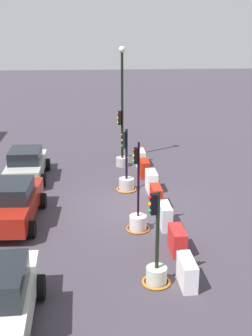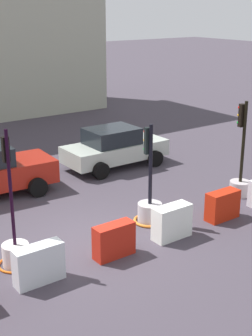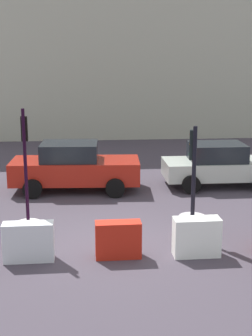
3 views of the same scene
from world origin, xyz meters
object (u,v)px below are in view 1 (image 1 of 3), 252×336
Objects in this scene: traffic_light_1 at (138,218)px; construction_barrier_1 at (177,240)px; traffic_light_0 at (156,268)px; street_lamp_post at (122,91)px; traffic_light_3 at (122,155)px; construction_barrier_5 at (144,168)px; construction_barrier_4 at (151,181)px; car_silver_hatchback at (26,164)px; traffic_light_2 at (126,181)px; car_red_compact at (13,203)px; construction_barrier_2 at (165,216)px; construction_barrier_3 at (156,196)px; construction_barrier_6 at (140,158)px; construction_barrier_0 at (187,272)px.

traffic_light_1 reaches higher than construction_barrier_1.
traffic_light_0 is 0.86× the size of traffic_light_1.
traffic_light_0 is 13.36m from street_lamp_post.
construction_barrier_5 is at bearing -151.71° from traffic_light_3.
construction_barrier_4 is 6.28m from car_silver_hatchback.
car_red_compact is (-3.07, 4.60, 0.37)m from traffic_light_2.
car_silver_hatchback is 0.91× the size of car_red_compact.
construction_barrier_5 is at bearing -49.11° from car_red_compact.
traffic_light_0 is at bearing 179.93° from street_lamp_post.
traffic_light_0 is at bearing -179.40° from traffic_light_3.
construction_barrier_2 is at bearing -135.79° from car_silver_hatchback.
construction_barrier_4 is at bearing -97.37° from traffic_light_2.
car_red_compact is (-1.11, 5.68, 0.38)m from construction_barrier_3.
construction_barrier_6 is (5.68, 0.01, -0.01)m from construction_barrier_3.
construction_barrier_0 is 7.69m from construction_barrier_4.
traffic_light_0 is 2.07m from construction_barrier_1.
construction_barrier_5 is (7.72, 0.13, 0.01)m from construction_barrier_1.
traffic_light_1 is 1.03m from construction_barrier_2.
traffic_light_1 is 1.08× the size of traffic_light_3.
traffic_light_0 is at bearing 151.53° from construction_barrier_1.
construction_barrier_0 is 1.07× the size of construction_barrier_4.
construction_barrier_2 is 0.18× the size of street_lamp_post.
construction_barrier_4 is 0.25× the size of car_red_compact.
construction_barrier_4 is (-3.80, -1.05, -0.15)m from traffic_light_3.
construction_barrier_3 is (3.93, 0.11, 0.01)m from construction_barrier_1.
traffic_light_0 reaches higher than car_silver_hatchback.
car_red_compact reaches higher than construction_barrier_4.
construction_barrier_5 is 0.91× the size of construction_barrier_6.
construction_barrier_0 is at bearing -175.07° from traffic_light_3.
construction_barrier_2 is at bearing 179.40° from construction_barrier_4.
traffic_light_0 is 3.60m from traffic_light_1.
traffic_light_3 is 2.97× the size of construction_barrier_5.
construction_barrier_4 is 3.86m from construction_barrier_6.
traffic_light_0 is 2.76× the size of construction_barrier_5.
traffic_light_3 is 1.01m from construction_barrier_6.
construction_barrier_0 is (-0.14, -0.87, -0.11)m from traffic_light_0.
traffic_light_0 is at bearing 174.85° from construction_barrier_5.
traffic_light_0 is 2.53× the size of construction_barrier_2.
construction_barrier_5 is 7.50m from car_red_compact.
construction_barrier_4 reaches higher than construction_barrier_6.
car_silver_hatchback is at bearing 66.93° from traffic_light_2.
construction_barrier_6 is (3.86, 0.07, -0.04)m from construction_barrier_4.
street_lamp_post is at bearing -0.91° from traffic_light_1.
traffic_light_1 is at bearing -102.49° from car_red_compact.
traffic_light_0 is 1.01× the size of traffic_light_2.
construction_barrier_1 is at bearing -179.07° from construction_barrier_5.
construction_barrier_3 is at bearing -78.95° from car_red_compact.
construction_barrier_5 is at bearing 0.23° from construction_barrier_3.
construction_barrier_5 reaches higher than construction_barrier_1.
construction_barrier_1 is 11.68m from street_lamp_post.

